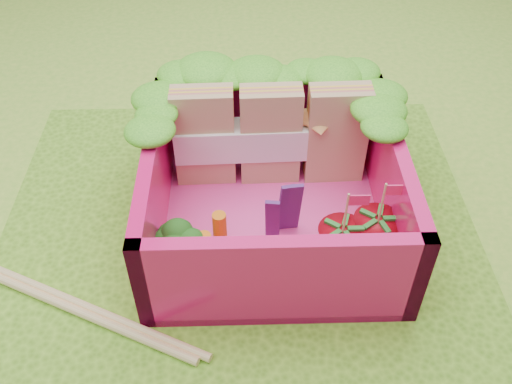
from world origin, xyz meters
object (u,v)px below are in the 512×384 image
at_px(broccoli, 180,246).
at_px(chopsticks, 16,281).
at_px(strawberry_left, 341,246).
at_px(sandwich_stack, 272,136).
at_px(strawberry_right, 375,236).
at_px(bento_box, 273,188).

distance_m(broccoli, chopsticks, 0.86).
distance_m(strawberry_left, chopsticks, 1.63).
relative_size(sandwich_stack, strawberry_left, 2.23).
bearing_deg(strawberry_right, bento_box, 152.21).
height_order(strawberry_left, chopsticks, strawberry_left).
distance_m(strawberry_right, chopsticks, 1.82).
xyz_separation_m(bento_box, broccoli, (-0.47, -0.34, -0.05)).
bearing_deg(broccoli, strawberry_right, 4.60).
bearing_deg(strawberry_left, broccoli, -178.74).
bearing_deg(bento_box, strawberry_right, -27.79).
bearing_deg(bento_box, broccoli, -143.96).
bearing_deg(strawberry_left, strawberry_right, 18.50).
xyz_separation_m(bento_box, strawberry_left, (0.32, -0.32, -0.10)).
xyz_separation_m(broccoli, chopsticks, (-0.84, -0.03, -0.20)).
bearing_deg(chopsticks, strawberry_right, 3.54).
bearing_deg(chopsticks, sandwich_stack, 29.27).
relative_size(broccoli, strawberry_right, 0.63).
bearing_deg(chopsticks, broccoli, 2.31).
bearing_deg(sandwich_stack, broccoli, -124.12).
distance_m(sandwich_stack, strawberry_left, 0.77).
xyz_separation_m(sandwich_stack, broccoli, (-0.48, -0.70, -0.12)).
relative_size(broccoli, strawberry_left, 0.63).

